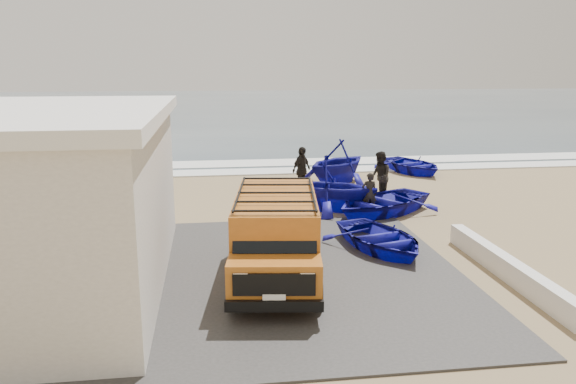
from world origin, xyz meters
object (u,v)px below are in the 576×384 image
parapet (507,268)px  boat_far_right (412,165)px  fisherman_back (302,170)px  fisherman_middle (380,177)px  boat_near_right (381,202)px  boat_mid_left (330,186)px  boat_far_left (337,162)px  boat_near_left (380,238)px  van (276,234)px  fisherman_front (369,193)px

parapet → boat_far_right: 14.11m
parapet → fisherman_back: (-3.58, 10.16, 0.70)m
parapet → fisherman_middle: fisherman_middle is taller
boat_near_right → boat_mid_left: (-1.73, 0.69, 0.48)m
boat_near_right → boat_far_left: boat_far_left is taller
boat_near_left → boat_far_left: (0.83, 9.30, 0.62)m
van → boat_mid_left: (2.73, 6.42, -0.26)m
boat_near_left → fisherman_back: size_ratio=1.86×
parapet → boat_near_left: (-2.52, 2.52, 0.10)m
boat_near_left → van: bearing=-166.5°
van → fisherman_front: size_ratio=3.55×
boat_near_left → fisherman_middle: 6.03m
boat_far_left → van: bearing=-62.3°
fisherman_front → fisherman_back: fisherman_back is taller
parapet → fisherman_back: bearing=109.4°
boat_mid_left → boat_far_left: boat_far_left is taller
boat_far_right → boat_near_left: bearing=-131.3°
parapet → fisherman_front: size_ratio=4.01×
boat_far_left → fisherman_front: (-0.02, -5.27, -0.25)m
van → fisherman_middle: 8.98m
fisherman_middle → van: bearing=-31.3°
boat_near_left → fisherman_back: fisherman_back is taller
boat_near_left → boat_near_right: (1.23, 3.98, 0.06)m
parapet → boat_near_right: boat_near_right is taller
van → boat_near_right: van is taller
boat_far_right → fisherman_middle: (-3.36, -5.60, 0.59)m
boat_near_left → boat_far_left: bearing=69.8°
boat_far_right → boat_near_right: bearing=-134.7°
boat_far_right → parapet: bearing=-117.6°
fisherman_middle → parapet: bearing=7.6°
fisherman_back → boat_near_right: bearing=-102.3°
boat_far_left → boat_far_right: (4.24, 2.05, -0.59)m
boat_mid_left → fisherman_middle: (2.21, 1.08, 0.07)m
boat_near_right → fisherman_front: bearing=-130.6°
van → boat_near_right: (4.45, 5.74, -0.74)m
boat_mid_left → fisherman_front: boat_mid_left is taller
fisherman_middle → fisherman_back: fisherman_middle is taller
boat_near_left → boat_mid_left: size_ratio=1.04×
fisherman_back → van: bearing=-147.3°
boat_far_right → fisherman_back: 7.19m
fisherman_front → boat_far_right: bearing=-114.7°
parapet → van: size_ratio=1.13×
van → boat_near_left: 3.76m
van → fisherman_back: van is taller
boat_near_right → fisherman_front: size_ratio=2.83×
fisherman_back → fisherman_middle: bearing=-78.7°
boat_far_left → fisherman_back: 2.51m
fisherman_front → fisherman_back: bearing=-57.1°
boat_near_left → boat_far_left: boat_far_left is taller
fisherman_front → fisherman_middle: (0.90, 1.72, 0.24)m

